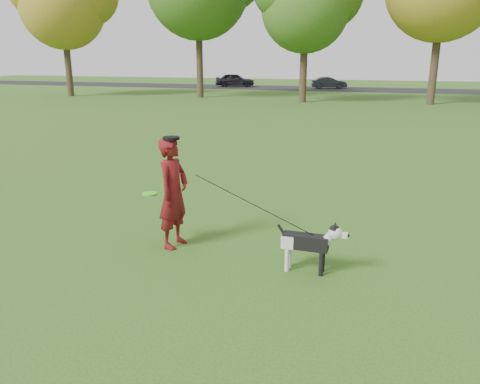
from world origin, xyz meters
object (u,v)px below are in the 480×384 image
(man, at_px, (173,193))
(car_mid, at_px, (329,83))
(dog, at_px, (311,241))
(car_left, at_px, (235,80))

(man, relative_size, car_mid, 0.52)
(dog, xyz_separation_m, car_mid, (-5.44, 39.91, 0.11))
(man, height_order, car_left, man)
(dog, bearing_deg, man, 172.68)
(dog, distance_m, car_left, 42.59)
(car_left, distance_m, car_mid, 9.43)
(man, xyz_separation_m, dog, (2.17, -0.28, -0.40))
(dog, bearing_deg, car_mid, 97.77)
(car_mid, bearing_deg, dog, 171.40)
(car_left, bearing_deg, car_mid, -103.76)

